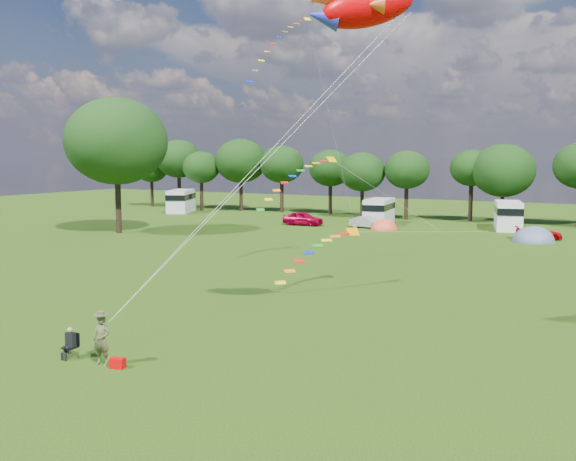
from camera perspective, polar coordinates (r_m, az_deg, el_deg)
The scene contains 18 objects.
ground_plane at distance 25.76m, azimuth -8.69°, elevation -10.73°, with size 180.00×180.00×0.00m, color black.
tree_line at distance 75.13m, azimuth 21.25°, elevation 5.25°, with size 102.98×10.98×10.27m.
big_tree at distance 65.43m, azimuth -15.01°, elevation 7.67°, with size 10.00×10.00×13.28m.
car_a at distance 70.42m, azimuth 1.35°, elevation 1.08°, with size 1.80×4.57×1.52m, color #A10024.
car_b at distance 68.20m, azimuth 7.06°, elevation 0.73°, with size 1.31×3.50×1.24m, color #A1A5A9.
car_c at distance 63.05m, azimuth 21.37°, elevation -0.20°, with size 1.66×3.94×1.18m, color #BE0507.
campervan_a at distance 87.63m, azimuth -9.48°, elevation 2.67°, with size 4.84×6.68×3.01m.
campervan_b at distance 72.23m, azimuth 8.09°, elevation 1.77°, with size 3.21×6.05×2.83m.
campervan_c at distance 70.12m, azimuth 18.98°, elevation 1.35°, with size 3.86×6.38×2.91m.
tent_orange at distance 67.00m, azimuth 8.51°, elevation 0.08°, with size 2.80×3.07×2.19m.
tent_greyblue at distance 61.10m, azimuth 20.97°, elevation -0.93°, with size 3.76×4.11×2.80m.
kite_flyer at distance 24.85m, azimuth -16.23°, elevation -9.34°, with size 0.68×0.45×1.87m, color #4D4D2F.
camp_chair at distance 26.04m, azimuth -18.73°, elevation -9.16°, with size 0.52×0.52×1.21m.
kite_bag at distance 24.56m, azimuth -14.91°, elevation -11.32°, with size 0.52×0.34×0.37m, color #CF0305.
fish_kite at distance 25.80m, azimuth 6.33°, elevation 19.15°, with size 4.29×2.99×2.29m.
streamer_kite_a at distance 55.04m, azimuth -0.41°, elevation 16.69°, with size 3.28×5.54×5.74m.
streamer_kite_b at distance 46.38m, azimuth 1.29°, elevation 4.99°, with size 4.30×4.78×3.83m.
streamer_kite_c at distance 37.03m, azimuth 3.23°, elevation -1.46°, with size 3.28×5.06×2.84m.
Camera 1 is at (14.97, -19.50, 7.70)m, focal length 40.00 mm.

